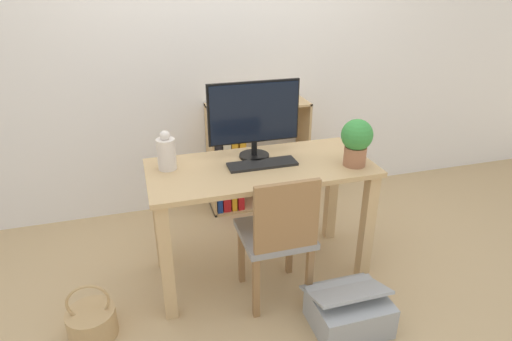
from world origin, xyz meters
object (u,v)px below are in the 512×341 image
(keyboard, at_px, (262,164))
(bookshelf, at_px, (240,162))
(monitor, at_px, (255,115))
(vase, at_px, (166,153))
(potted_plant, at_px, (356,140))
(basket, at_px, (92,322))
(storage_box, at_px, (349,310))
(chair, at_px, (278,234))

(keyboard, height_order, bookshelf, bookshelf)
(monitor, distance_m, vase, 0.57)
(monitor, xyz_separation_m, potted_plant, (0.54, -0.29, -0.11))
(bookshelf, xyz_separation_m, basket, (-1.15, -1.17, -0.31))
(basket, bearing_deg, keyboard, 14.93)
(potted_plant, relative_size, storage_box, 0.67)
(keyboard, xyz_separation_m, basket, (-1.06, -0.28, -0.69))
(chair, height_order, basket, chair)
(monitor, distance_m, storage_box, 1.25)
(bookshelf, bearing_deg, basket, -134.28)
(monitor, bearing_deg, potted_plant, -28.54)
(vase, bearing_deg, bookshelf, 50.92)
(monitor, bearing_deg, vase, -176.91)
(potted_plant, bearing_deg, basket, -175.37)
(chair, height_order, bookshelf, bookshelf)
(bookshelf, height_order, storage_box, bookshelf)
(monitor, bearing_deg, bookshelf, 82.84)
(vase, height_order, storage_box, vase)
(basket, bearing_deg, storage_box, -13.58)
(vase, xyz_separation_m, storage_box, (0.87, -0.72, -0.77))
(potted_plant, distance_m, bookshelf, 1.25)
(basket, bearing_deg, bookshelf, 45.72)
(keyboard, bearing_deg, bookshelf, 84.36)
(potted_plant, bearing_deg, bookshelf, 112.87)
(monitor, xyz_separation_m, chair, (0.01, -0.44, -0.57))
(basket, relative_size, storage_box, 0.81)
(monitor, relative_size, keyboard, 1.36)
(monitor, height_order, bookshelf, monitor)
(vase, bearing_deg, potted_plant, -13.68)
(keyboard, bearing_deg, storage_box, -62.51)
(storage_box, bearing_deg, chair, 134.75)
(monitor, distance_m, chair, 0.72)
(monitor, xyz_separation_m, keyboard, (0.01, -0.14, -0.26))
(chair, distance_m, storage_box, 0.58)
(keyboard, xyz_separation_m, storage_box, (0.32, -0.61, -0.68))
(chair, bearing_deg, potted_plant, 21.15)
(monitor, height_order, vase, monitor)
(basket, xyz_separation_m, storage_box, (1.38, -0.33, 0.01))
(basket, bearing_deg, chair, -0.85)
(monitor, xyz_separation_m, vase, (-0.54, -0.03, -0.17))
(chair, bearing_deg, basket, -175.09)
(vase, relative_size, basket, 0.69)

